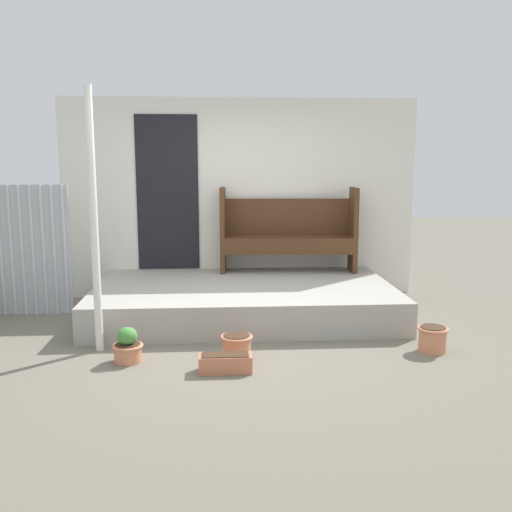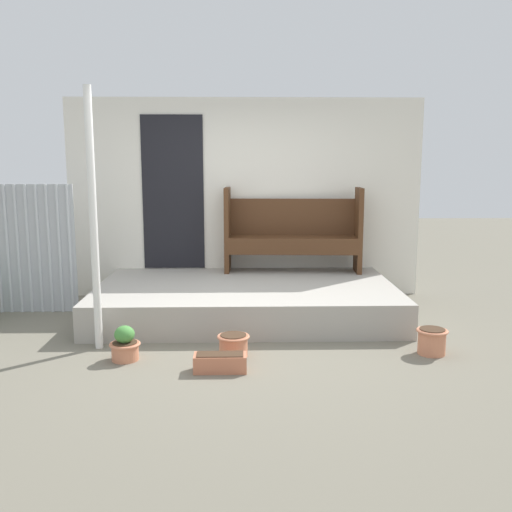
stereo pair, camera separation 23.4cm
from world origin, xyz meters
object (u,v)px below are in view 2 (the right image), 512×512
object	(u,v)px
support_post	(93,221)
flower_pot_left	(125,345)
bench	(293,230)
flower_pot_right	(432,340)
flower_pot_middle	(233,344)
planter_box_rect	(220,363)

from	to	relation	value
support_post	flower_pot_left	size ratio (longest dim) A/B	7.67
bench	flower_pot_right	world-z (taller)	bench
flower_pot_middle	planter_box_rect	world-z (taller)	flower_pot_middle
bench	flower_pot_right	bearing A→B (deg)	-59.86
bench	flower_pot_right	size ratio (longest dim) A/B	5.98
bench	planter_box_rect	world-z (taller)	bench
flower_pot_right	planter_box_rect	bearing A→B (deg)	-168.65
support_post	planter_box_rect	world-z (taller)	support_post
bench	planter_box_rect	size ratio (longest dim) A/B	3.86
flower_pot_middle	flower_pot_right	size ratio (longest dim) A/B	1.03
bench	flower_pot_middle	world-z (taller)	bench
support_post	flower_pot_middle	xyz separation A→B (m)	(1.31, -0.27, -1.12)
support_post	planter_box_rect	xyz separation A→B (m)	(1.20, -0.65, -1.16)
support_post	flower_pot_right	world-z (taller)	support_post
planter_box_rect	flower_pot_left	bearing A→B (deg)	160.92
support_post	flower_pot_right	size ratio (longest dim) A/B	8.42
flower_pot_right	bench	bearing A→B (deg)	117.21
flower_pot_middle	flower_pot_right	distance (m)	1.87
flower_pot_right	planter_box_rect	xyz separation A→B (m)	(-1.98, -0.40, -0.06)
flower_pot_left	planter_box_rect	size ratio (longest dim) A/B	0.71
flower_pot_left	planter_box_rect	distance (m)	0.93
flower_pot_left	flower_pot_right	world-z (taller)	flower_pot_left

